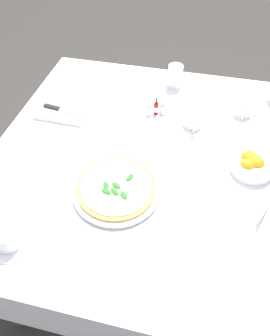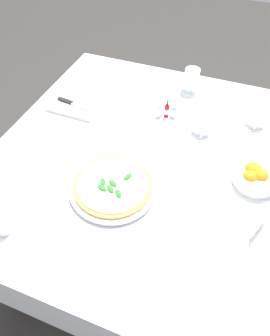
{
  "view_description": "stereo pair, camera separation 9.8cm",
  "coord_description": "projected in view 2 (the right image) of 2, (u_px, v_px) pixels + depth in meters",
  "views": [
    {
      "loc": [
        0.12,
        -0.8,
        1.59
      ],
      "look_at": [
        -0.04,
        -0.1,
        0.78
      ],
      "focal_mm": 32.19,
      "sensor_mm": 36.0,
      "label": 1
    },
    {
      "loc": [
        0.21,
        -0.77,
        1.59
      ],
      "look_at": [
        -0.04,
        -0.1,
        0.78
      ],
      "focal_mm": 32.19,
      "sensor_mm": 36.0,
      "label": 2
    }
  ],
  "objects": [
    {
      "name": "coffee_cup_center_back",
      "position": [
        0.0,
        223.0,
        0.92
      ],
      "size": [
        0.13,
        0.13,
        0.07
      ],
      "color": "white",
      "rests_on": "dining_table"
    },
    {
      "name": "water_glass_right_edge",
      "position": [
        191.0,
        81.0,
        1.4
      ],
      "size": [
        0.07,
        0.07,
        0.11
      ],
      "color": "white",
      "rests_on": "dining_table"
    },
    {
      "name": "napkin_folded",
      "position": [
        75.0,
        106.0,
        1.33
      ],
      "size": [
        0.22,
        0.13,
        0.02
      ],
      "rotation": [
        0.0,
        0.0,
        -0.02
      ],
      "color": "white",
      "rests_on": "dining_table"
    },
    {
      "name": "menu_card",
      "position": [
        260.0,
        225.0,
        0.91
      ],
      "size": [
        0.04,
        0.08,
        0.06
      ],
      "rotation": [
        0.0,
        0.0,
        1.18
      ],
      "color": "white",
      "rests_on": "dining_table"
    },
    {
      "name": "hot_sauce_bottle",
      "position": [
        167.0,
        110.0,
        1.28
      ],
      "size": [
        0.02,
        0.02,
        0.08
      ],
      "color": "#B7140F",
      "rests_on": "dining_table"
    },
    {
      "name": "coffee_cup_near_left",
      "position": [
        256.0,
        120.0,
        1.24
      ],
      "size": [
        0.13,
        0.13,
        0.06
      ],
      "color": "white",
      "rests_on": "dining_table"
    },
    {
      "name": "salt_shaker",
      "position": [
        174.0,
        112.0,
        1.28
      ],
      "size": [
        0.03,
        0.03,
        0.06
      ],
      "color": "white",
      "rests_on": "dining_table"
    },
    {
      "name": "citrus_bowl",
      "position": [
        255.0,
        176.0,
        1.04
      ],
      "size": [
        0.15,
        0.15,
        0.07
      ],
      "color": "white",
      "rests_on": "dining_table"
    },
    {
      "name": "dinner_knife",
      "position": [
        75.0,
        104.0,
        1.32
      ],
      "size": [
        0.2,
        0.04,
        0.01
      ],
      "rotation": [
        0.0,
        0.0,
        -0.13
      ],
      "color": "silver",
      "rests_on": "napkin_folded"
    },
    {
      "name": "pizza_plate",
      "position": [
        113.0,
        187.0,
        1.03
      ],
      "size": [
        0.3,
        0.3,
        0.02
      ],
      "color": "white",
      "rests_on": "dining_table"
    },
    {
      "name": "pepper_shaker",
      "position": [
        160.0,
        111.0,
        1.29
      ],
      "size": [
        0.03,
        0.03,
        0.06
      ],
      "color": "white",
      "rests_on": "dining_table"
    },
    {
      "name": "pizza",
      "position": [
        113.0,
        185.0,
        1.02
      ],
      "size": [
        0.27,
        0.27,
        0.02
      ],
      "color": "tan",
      "rests_on": "pizza_plate"
    },
    {
      "name": "dining_table",
      "position": [
        153.0,
        177.0,
        1.24
      ],
      "size": [
        1.22,
        1.22,
        0.76
      ],
      "color": "white",
      "rests_on": "ground_plane"
    },
    {
      "name": "ground_plane",
      "position": [
        148.0,
        248.0,
        1.72
      ],
      "size": [
        8.0,
        8.0,
        0.0
      ],
      "primitive_type": "plane",
      "color": "#33302D"
    },
    {
      "name": "coffee_cup_near_right",
      "position": [
        202.0,
        127.0,
        1.22
      ],
      "size": [
        0.13,
        0.13,
        0.06
      ],
      "color": "white",
      "rests_on": "dining_table"
    }
  ]
}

